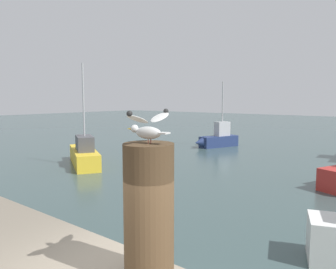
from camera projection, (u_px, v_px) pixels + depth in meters
mooring_post at (149, 212)px, 2.70m from camera, size 0.41×0.41×1.13m
seagull at (148, 127)px, 2.63m from camera, size 0.39×0.56×0.27m
boat_yellow at (83, 153)px, 15.99m from camera, size 4.47×3.22×4.76m
boat_navy at (216, 139)px, 21.49m from camera, size 1.83×3.32×4.20m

